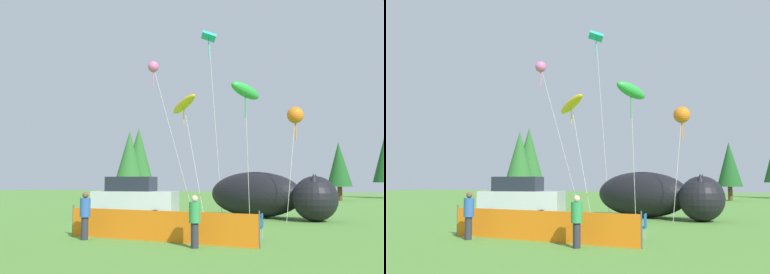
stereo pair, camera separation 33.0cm
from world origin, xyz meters
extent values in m
plane|color=#548C38|center=(0.00, 0.00, 0.00)|extent=(120.00, 120.00, 0.00)
cube|color=#B7BCC1|center=(-3.08, 3.13, 0.88)|extent=(4.49, 2.35, 1.24)
cube|color=#1E232D|center=(-3.29, 3.10, 1.88)|extent=(2.57, 1.91, 0.74)
cylinder|color=black|center=(-1.90, 4.16, 0.31)|extent=(0.65, 0.33, 0.62)
cylinder|color=black|center=(-1.64, 2.53, 0.31)|extent=(0.65, 0.33, 0.62)
cylinder|color=black|center=(-4.52, 3.74, 0.31)|extent=(0.65, 0.33, 0.62)
cylinder|color=black|center=(-4.26, 2.11, 0.31)|extent=(0.65, 0.33, 0.62)
cube|color=#1959A5|center=(4.30, -1.84, 0.43)|extent=(0.56, 0.56, 0.03)
cube|color=#1959A5|center=(4.55, -1.82, 0.67)|extent=(0.07, 0.50, 0.47)
cylinder|color=#A5A5AD|center=(4.09, -2.08, 0.22)|extent=(0.02, 0.02, 0.43)
cylinder|color=#A5A5AD|center=(4.06, -1.63, 0.22)|extent=(0.02, 0.02, 0.43)
cylinder|color=#A5A5AD|center=(4.54, -2.04, 0.22)|extent=(0.02, 0.02, 0.43)
cylinder|color=#A5A5AD|center=(4.50, -1.60, 0.22)|extent=(0.02, 0.02, 0.43)
ellipsoid|color=black|center=(2.28, 7.23, 1.27)|extent=(6.44, 4.62, 2.54)
ellipsoid|color=white|center=(2.28, 7.23, 0.70)|extent=(4.23, 3.22, 1.14)
sphere|color=black|center=(5.71, 5.80, 1.14)|extent=(2.28, 2.28, 2.28)
cone|color=black|center=(5.71, 6.37, 2.05)|extent=(0.64, 0.64, 0.68)
cone|color=black|center=(5.71, 5.23, 2.05)|extent=(0.64, 0.64, 0.68)
cube|color=orange|center=(1.23, -3.38, 0.52)|extent=(7.23, 0.66, 1.03)
cylinder|color=#4C4C51|center=(-2.38, -3.07, 0.57)|extent=(0.05, 0.05, 1.14)
cylinder|color=#4C4C51|center=(4.85, -3.69, 0.57)|extent=(0.05, 0.05, 1.14)
cylinder|color=#2D2D38|center=(2.96, -4.27, 0.38)|extent=(0.24, 0.24, 0.76)
cylinder|color=#338C4C|center=(2.96, -4.27, 1.08)|extent=(0.35, 0.35, 0.64)
sphere|color=beige|center=(2.96, -4.27, 1.50)|extent=(0.21, 0.21, 0.21)
cylinder|color=#2D2D38|center=(-1.26, -3.93, 0.39)|extent=(0.25, 0.25, 0.79)
cylinder|color=#2D59A5|center=(-1.26, -3.93, 1.11)|extent=(0.36, 0.36, 0.66)
sphere|color=brown|center=(-1.26, -3.93, 1.55)|extent=(0.21, 0.21, 0.21)
cylinder|color=silver|center=(-0.32, 8.19, 5.59)|extent=(0.88, 0.20, 11.17)
cube|color=#19B2B2|center=(-0.74, 8.28, 11.17)|extent=(1.21, 1.19, 0.52)
cylinder|color=#19B2B2|center=(-0.74, 8.28, 10.47)|extent=(0.06, 0.06, 1.20)
cylinder|color=silver|center=(4.66, 4.97, 2.68)|extent=(0.52, 0.45, 5.37)
sphere|color=orange|center=(4.91, 5.18, 5.36)|extent=(0.84, 0.84, 0.84)
cylinder|color=orange|center=(4.91, 5.18, 4.66)|extent=(0.06, 0.06, 1.20)
cylinder|color=silver|center=(-3.01, 7.84, 4.67)|extent=(2.52, 0.69, 9.35)
sphere|color=pink|center=(-4.26, 7.51, 9.34)|extent=(0.70, 0.70, 0.70)
cylinder|color=pink|center=(-4.26, 7.51, 8.64)|extent=(0.06, 0.06, 1.20)
cylinder|color=silver|center=(2.86, 3.27, 3.16)|extent=(0.06, 0.77, 6.33)
ellipsoid|color=green|center=(2.88, 2.90, 6.32)|extent=(1.45, 1.99, 1.13)
cylinder|color=green|center=(2.88, 2.90, 5.62)|extent=(0.06, 0.06, 1.20)
cylinder|color=silver|center=(-1.58, 7.69, 3.49)|extent=(2.11, 2.03, 6.99)
ellipsoid|color=yellow|center=(-2.61, 8.69, 6.98)|extent=(2.72, 2.44, 1.34)
cylinder|color=yellow|center=(-2.61, 8.69, 6.28)|extent=(0.06, 0.06, 1.20)
cylinder|color=brown|center=(-18.37, 29.91, 0.97)|extent=(0.62, 0.62, 1.94)
cone|color=#2D6B2D|center=(-18.37, 29.91, 5.05)|extent=(3.42, 3.42, 6.22)
cylinder|color=brown|center=(6.17, 29.60, 0.71)|extent=(0.46, 0.46, 1.42)
cone|color=#1E5623|center=(6.17, 29.60, 3.70)|extent=(2.51, 2.51, 4.55)
cylinder|color=brown|center=(-19.77, 34.94, 1.10)|extent=(0.70, 0.70, 2.19)
cone|color=#2D6B2D|center=(-19.77, 34.94, 5.70)|extent=(3.86, 3.86, 7.02)
camera|label=1|loc=(7.61, -16.76, 2.07)|focal=40.00mm
camera|label=2|loc=(7.92, -16.64, 2.07)|focal=40.00mm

